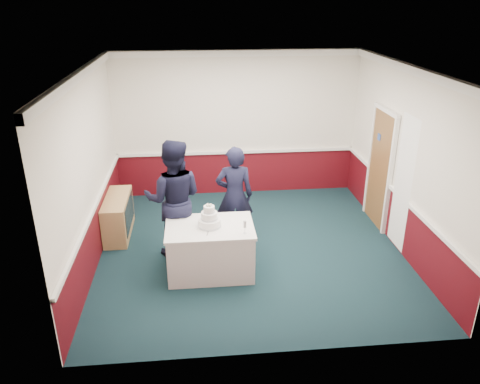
{
  "coord_description": "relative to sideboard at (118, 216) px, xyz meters",
  "views": [
    {
      "loc": [
        -0.86,
        -6.88,
        4.0
      ],
      "look_at": [
        -0.19,
        -0.1,
        1.1
      ],
      "focal_mm": 35.0,
      "sensor_mm": 36.0,
      "label": 1
    }
  ],
  "objects": [
    {
      "name": "cake_knife",
      "position": [
        1.55,
        -1.61,
        0.44
      ],
      "size": [
        0.06,
        0.22,
        0.0
      ],
      "primitive_type": "cube",
      "rotation": [
        0.0,
        0.0,
        -0.2
      ],
      "color": "silver",
      "rests_on": "cake_table"
    },
    {
      "name": "ground",
      "position": [
        2.28,
        -0.78,
        -0.35
      ],
      "size": [
        5.0,
        5.0,
        0.0
      ],
      "primitive_type": "plane",
      "color": "#142A30",
      "rests_on": "ground"
    },
    {
      "name": "cake_table",
      "position": [
        1.58,
        -1.41,
        0.05
      ],
      "size": [
        1.32,
        0.92,
        0.79
      ],
      "color": "white",
      "rests_on": "ground"
    },
    {
      "name": "champagne_flute",
      "position": [
        2.08,
        -1.69,
        0.58
      ],
      "size": [
        0.05,
        0.05,
        0.21
      ],
      "color": "silver",
      "rests_on": "cake_table"
    },
    {
      "name": "wedding_cake",
      "position": [
        1.58,
        -1.41,
        0.55
      ],
      "size": [
        0.35,
        0.35,
        0.36
      ],
      "color": "white",
      "rests_on": "cake_table"
    },
    {
      "name": "person_man",
      "position": [
        1.04,
        -0.79,
        0.63
      ],
      "size": [
        1.02,
        0.82,
        1.96
      ],
      "primitive_type": "imported",
      "rotation": [
        0.0,
        0.0,
        3.05
      ],
      "color": "black",
      "rests_on": "ground"
    },
    {
      "name": "person_woman",
      "position": [
        2.04,
        -0.49,
        0.52
      ],
      "size": [
        0.64,
        0.42,
        1.73
      ],
      "primitive_type": "imported",
      "rotation": [
        0.0,
        0.0,
        3.13
      ],
      "color": "black",
      "rests_on": "ground"
    },
    {
      "name": "sideboard",
      "position": [
        0.0,
        0.0,
        0.0
      ],
      "size": [
        0.41,
        1.2,
        0.7
      ],
      "color": "tan",
      "rests_on": "ground"
    },
    {
      "name": "room_shell",
      "position": [
        2.36,
        -0.17,
        1.62
      ],
      "size": [
        5.0,
        5.0,
        3.0
      ],
      "color": "silver",
      "rests_on": "ground"
    }
  ]
}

